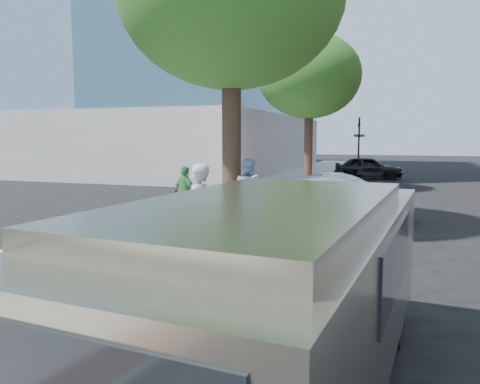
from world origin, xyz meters
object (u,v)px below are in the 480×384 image
at_px(parking_meter, 255,193).
at_px(sedan_silver, 342,197).
at_px(person_officer, 249,192).
at_px(person_green, 185,193).
at_px(person_gray, 197,215).
at_px(bg_car, 368,168).
at_px(van, 283,284).

relative_size(parking_meter, sedan_silver, 0.36).
height_order(person_officer, sedan_silver, person_officer).
relative_size(parking_meter, person_green, 0.96).
bearing_deg(parking_meter, person_gray, -96.86).
distance_m(parking_meter, sedan_silver, 4.56).
bearing_deg(person_officer, person_green, 48.49).
xyz_separation_m(person_green, sedan_silver, (4.01, 2.65, -0.24)).
xyz_separation_m(person_officer, sedan_silver, (2.03, 2.92, -0.37)).
height_order(person_gray, bg_car, person_gray).
distance_m(parking_meter, van, 6.22).
bearing_deg(sedan_silver, parking_meter, 164.03).
height_order(bg_car, van, van).
xyz_separation_m(person_green, bg_car, (3.69, 17.24, -0.23)).
bearing_deg(bg_car, parking_meter, 169.52).
relative_size(sedan_silver, bg_car, 1.02).
bearing_deg(bg_car, person_officer, 167.28).
height_order(person_green, sedan_silver, person_green).
bearing_deg(parking_meter, person_officer, 113.76).
distance_m(person_gray, person_officer, 3.89).
distance_m(bg_car, van, 24.76).
relative_size(person_green, bg_car, 0.38).
height_order(parking_meter, van, van).
height_order(person_gray, person_officer, person_gray).
relative_size(parking_meter, van, 0.27).
bearing_deg(sedan_silver, person_officer, 147.47).
height_order(person_gray, van, person_gray).
xyz_separation_m(person_gray, person_officer, (-0.31, 3.88, -0.03)).
bearing_deg(person_officer, van, 167.06).
xyz_separation_m(person_gray, bg_car, (1.40, 21.39, -0.40)).
bearing_deg(person_gray, van, 33.76).
bearing_deg(person_green, van, 146.78).
relative_size(person_green, van, 0.28).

